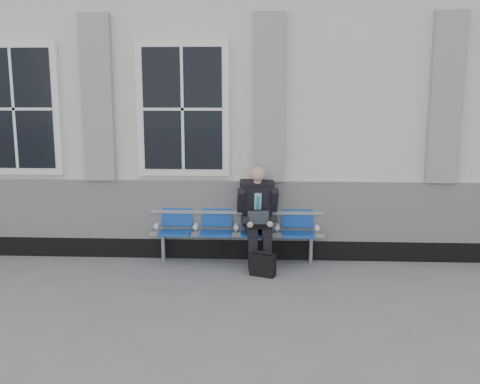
{
  "coord_description": "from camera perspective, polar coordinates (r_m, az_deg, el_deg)",
  "views": [
    {
      "loc": [
        1.58,
        -6.36,
        2.43
      ],
      "look_at": [
        1.21,
        0.9,
        1.13
      ],
      "focal_mm": 40.0,
      "sensor_mm": 36.0,
      "label": 1
    }
  ],
  "objects": [
    {
      "name": "bench",
      "position": [
        7.92,
        -0.37,
        -3.57
      ],
      "size": [
        2.6,
        0.47,
        0.91
      ],
      "color": "#9EA0A3",
      "rests_on": "ground"
    },
    {
      "name": "ground",
      "position": [
        6.99,
        -10.52,
        -10.38
      ],
      "size": [
        70.0,
        70.0,
        0.0
      ],
      "primitive_type": "plane",
      "color": "slate",
      "rests_on": "ground"
    },
    {
      "name": "station_building",
      "position": [
        9.96,
        -6.4,
        8.89
      ],
      "size": [
        14.4,
        4.4,
        4.49
      ],
      "color": "silver",
      "rests_on": "ground"
    },
    {
      "name": "businessman",
      "position": [
        7.72,
        1.91,
        -2.2
      ],
      "size": [
        0.61,
        0.82,
        1.45
      ],
      "color": "black",
      "rests_on": "ground"
    },
    {
      "name": "briefcase",
      "position": [
        7.4,
        2.45,
        -7.73
      ],
      "size": [
        0.37,
        0.26,
        0.35
      ],
      "color": "black",
      "rests_on": "ground"
    }
  ]
}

